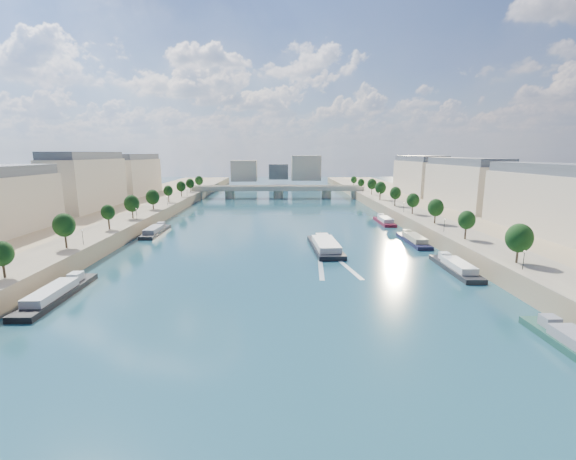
{
  "coord_description": "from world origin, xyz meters",
  "views": [
    {
      "loc": [
        0.62,
        -32.59,
        29.57
      ],
      "look_at": [
        3.42,
        89.36,
        5.0
      ],
      "focal_mm": 24.0,
      "sensor_mm": 36.0,
      "label": 1
    }
  ],
  "objects": [
    {
      "name": "tour_barge",
      "position": [
        14.85,
        83.2,
        1.04
      ],
      "size": [
        9.16,
        27.93,
        3.77
      ],
      "rotation": [
        0.0,
        0.0,
        0.05
      ],
      "color": "black",
      "rests_on": "ground"
    },
    {
      "name": "pave_right",
      "position": [
        57.0,
        100.0,
        5.05
      ],
      "size": [
        14.0,
        520.0,
        0.1
      ],
      "primitive_type": "cube",
      "color": "gray",
      "rests_on": "quay_right"
    },
    {
      "name": "skyline",
      "position": [
        3.19,
        319.52,
        14.66
      ],
      "size": [
        79.0,
        42.0,
        22.0
      ],
      "color": "#BBA990",
      "rests_on": "ground"
    },
    {
      "name": "lamps_left",
      "position": [
        -52.5,
        90.0,
        7.78
      ],
      "size": [
        0.36,
        200.36,
        4.28
      ],
      "color": "black",
      "rests_on": "ground"
    },
    {
      "name": "trees_left",
      "position": [
        -55.0,
        102.0,
        10.48
      ],
      "size": [
        4.8,
        268.8,
        8.26
      ],
      "color": "#382B1E",
      "rests_on": "ground"
    },
    {
      "name": "quay_left",
      "position": [
        -72.0,
        100.0,
        2.5
      ],
      "size": [
        44.0,
        520.0,
        5.0
      ],
      "primitive_type": "cube",
      "color": "#9E8460",
      "rests_on": "ground"
    },
    {
      "name": "buildings_right",
      "position": [
        85.0,
        112.0,
        16.45
      ],
      "size": [
        16.0,
        226.0,
        23.2
      ],
      "color": "#BBA990",
      "rests_on": "ground"
    },
    {
      "name": "wake",
      "position": [
        14.85,
        66.6,
        0.02
      ],
      "size": [
        10.75,
        26.02,
        0.04
      ],
      "color": "silver",
      "rests_on": "ground"
    },
    {
      "name": "bridge",
      "position": [
        0.0,
        221.91,
        5.08
      ],
      "size": [
        112.0,
        12.0,
        8.15
      ],
      "color": "#C1B79E",
      "rests_on": "ground"
    },
    {
      "name": "lamps_right",
      "position": [
        52.5,
        105.0,
        7.78
      ],
      "size": [
        0.36,
        200.36,
        4.28
      ],
      "color": "black",
      "rests_on": "ground"
    },
    {
      "name": "quay_right",
      "position": [
        72.0,
        100.0,
        2.5
      ],
      "size": [
        44.0,
        520.0,
        5.0
      ],
      "primitive_type": "cube",
      "color": "#9E8460",
      "rests_on": "ground"
    },
    {
      "name": "ground",
      "position": [
        0.0,
        100.0,
        0.0
      ],
      "size": [
        700.0,
        700.0,
        0.0
      ],
      "primitive_type": "plane",
      "color": "#0D313D",
      "rests_on": "ground"
    },
    {
      "name": "trees_right",
      "position": [
        55.0,
        110.0,
        10.48
      ],
      "size": [
        4.8,
        268.8,
        8.26
      ],
      "color": "#382B1E",
      "rests_on": "ground"
    },
    {
      "name": "moored_barges_right",
      "position": [
        45.5,
        54.97,
        0.84
      ],
      "size": [
        5.0,
        162.08,
        3.6
      ],
      "color": "black",
      "rests_on": "ground"
    },
    {
      "name": "moored_barges_left",
      "position": [
        -45.5,
        33.9,
        0.84
      ],
      "size": [
        5.0,
        154.42,
        3.6
      ],
      "color": "#1A2539",
      "rests_on": "ground"
    },
    {
      "name": "buildings_left",
      "position": [
        -85.0,
        112.0,
        16.45
      ],
      "size": [
        16.0,
        226.0,
        23.2
      ],
      "color": "#BBA990",
      "rests_on": "ground"
    },
    {
      "name": "pave_left",
      "position": [
        -57.0,
        100.0,
        5.05
      ],
      "size": [
        14.0,
        520.0,
        0.1
      ],
      "primitive_type": "cube",
      "color": "gray",
      "rests_on": "quay_left"
    }
  ]
}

